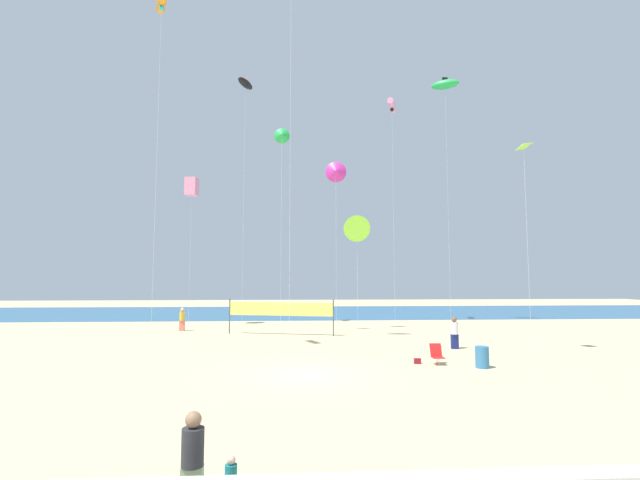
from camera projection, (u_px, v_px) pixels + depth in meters
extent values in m
plane|color=#D1BC89|center=(304.00, 374.00, 17.59)|extent=(120.00, 120.00, 0.00)
cube|color=#28608C|center=(297.00, 312.00, 49.54)|extent=(120.00, 20.00, 0.01)
cylinder|color=#2D2D33|center=(193.00, 447.00, 7.32)|extent=(0.37, 0.37, 0.61)
sphere|color=#997051|center=(193.00, 420.00, 7.36)|extent=(0.27, 0.27, 0.27)
cylinder|color=#19727A|center=(231.00, 475.00, 7.33)|extent=(0.20, 0.20, 0.34)
sphere|color=beige|center=(231.00, 460.00, 7.35)|extent=(0.15, 0.15, 0.15)
cube|color=navy|center=(455.00, 341.00, 23.99)|extent=(0.37, 0.22, 0.78)
cylinder|color=white|center=(454.00, 328.00, 24.05)|extent=(0.39, 0.39, 0.65)
sphere|color=brown|center=(454.00, 319.00, 24.09)|extent=(0.29, 0.29, 0.29)
cube|color=#EA7260|center=(182.00, 326.00, 32.04)|extent=(0.36, 0.22, 0.76)
cylinder|color=gold|center=(182.00, 316.00, 32.10)|extent=(0.38, 0.38, 0.63)
sphere|color=beige|center=(182.00, 310.00, 32.13)|extent=(0.28, 0.28, 0.28)
cube|color=red|center=(438.00, 358.00, 19.55)|extent=(0.52, 0.48, 0.03)
cube|color=red|center=(436.00, 350.00, 19.87)|extent=(0.52, 0.23, 0.57)
cylinder|color=silver|center=(439.00, 362.00, 19.40)|extent=(0.03, 0.03, 0.32)
cylinder|color=silver|center=(437.00, 361.00, 19.68)|extent=(0.03, 0.03, 0.32)
cylinder|color=teal|center=(482.00, 357.00, 18.91)|extent=(0.57, 0.57, 0.90)
cylinder|color=#4C4C51|center=(230.00, 316.00, 30.58)|extent=(0.08, 0.08, 2.40)
cylinder|color=#4C4C51|center=(333.00, 318.00, 29.24)|extent=(0.08, 0.08, 2.40)
cube|color=#EAE566|center=(280.00, 309.00, 29.96)|extent=(7.05, 1.79, 0.90)
cube|color=maroon|center=(417.00, 361.00, 19.79)|extent=(0.30, 0.15, 0.24)
cylinder|color=silver|center=(281.00, 233.00, 30.15)|extent=(0.01, 0.01, 13.73)
cone|color=green|center=(282.00, 135.00, 30.73)|extent=(1.11, 0.42, 1.10)
cylinder|color=silver|center=(156.00, 173.00, 22.30)|extent=(0.01, 0.01, 18.18)
cylinder|color=orange|center=(162.00, 2.00, 23.08)|extent=(0.98, 1.54, 0.46)
sphere|color=#26BFCC|center=(162.00, 8.00, 23.05)|extent=(0.28, 0.28, 0.28)
cylinder|color=silver|center=(190.00, 256.00, 35.30)|extent=(0.01, 0.01, 11.18)
cube|color=pink|center=(192.00, 187.00, 35.78)|extent=(1.04, 1.04, 1.46)
cylinder|color=silver|center=(448.00, 201.00, 37.74)|extent=(0.01, 0.01, 20.66)
ellipsoid|color=green|center=(445.00, 85.00, 38.62)|extent=(2.48, 1.90, 0.89)
cube|color=black|center=(445.00, 81.00, 38.65)|extent=(0.47, 0.06, 0.59)
cylinder|color=silver|center=(290.00, 161.00, 20.45)|extent=(0.01, 0.01, 18.40)
cylinder|color=silver|center=(336.00, 250.00, 32.21)|extent=(0.01, 0.01, 11.69)
cone|color=#D833A5|center=(336.00, 171.00, 32.71)|extent=(1.60, 0.62, 1.56)
cylinder|color=silver|center=(244.00, 202.00, 35.41)|extent=(0.01, 0.01, 19.72)
ellipsoid|color=black|center=(245.00, 83.00, 36.25)|extent=(1.46, 1.92, 0.79)
cube|color=pink|center=(245.00, 80.00, 36.27)|extent=(0.36, 0.06, 0.45)
cylinder|color=silver|center=(528.00, 249.00, 22.49)|extent=(0.01, 0.01, 10.61)
pyramid|color=#8CD833|center=(523.00, 145.00, 22.96)|extent=(0.96, 0.96, 0.39)
cylinder|color=silver|center=(357.00, 283.00, 28.87)|extent=(0.01, 0.01, 7.06)
cone|color=#8CD833|center=(357.00, 229.00, 29.17)|extent=(1.78, 0.74, 1.74)
cylinder|color=silver|center=(393.00, 212.00, 38.08)|extent=(0.01, 0.01, 18.94)
cylinder|color=pink|center=(392.00, 105.00, 38.89)|extent=(1.31, 2.43, 0.54)
sphere|color=black|center=(392.00, 110.00, 38.86)|extent=(0.33, 0.33, 0.33)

